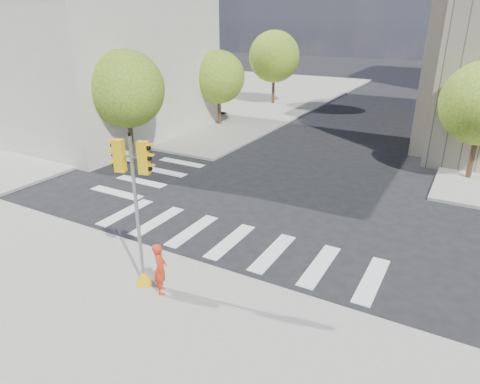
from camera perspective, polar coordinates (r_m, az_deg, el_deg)
name	(u,v)px	position (r m, az deg, el deg)	size (l,w,h in m)	color
ground	(256,222)	(18.13, 2.20, -4.00)	(160.00, 160.00, 0.00)	black
sidewalk_far_left	(204,93)	(49.51, -4.84, 12.99)	(28.00, 40.00, 0.15)	gray
classical_building	(64,40)	(35.44, -22.45, 18.18)	(19.00, 15.00, 12.70)	beige
tree_lw_near	(126,89)	(25.98, -14.93, 13.12)	(4.40, 4.40, 6.41)	#382616
tree_lw_mid	(219,77)	(33.89, -2.87, 15.05)	(4.00, 4.00, 5.77)	#382616
tree_lw_far	(274,57)	(42.58, 4.58, 17.55)	(4.80, 4.80, 6.95)	#382616
traffic_signal	(138,224)	(13.24, -13.43, -4.18)	(1.08, 0.56, 4.94)	#E7AF0C
photographer	(160,268)	(13.36, -10.60, -9.98)	(0.61, 0.40, 1.66)	red
planter_wall	(89,152)	(27.81, -19.51, 5.09)	(6.00, 0.40, 0.50)	silver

